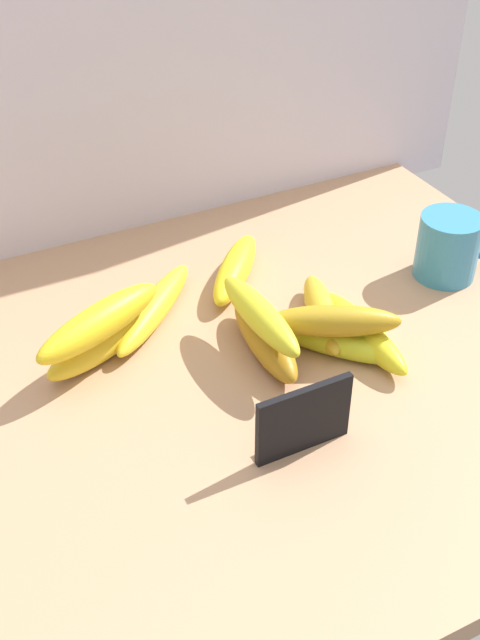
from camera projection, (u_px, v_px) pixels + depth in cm
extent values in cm
cube|color=tan|center=(203.00, 397.00, 93.60)|extent=(110.00, 76.00, 3.00)
cube|color=silver|center=(68.00, 16.00, 101.15)|extent=(130.00, 2.00, 70.00)
cube|color=black|center=(304.00, 420.00, 82.45)|extent=(11.00, 0.80, 8.40)
cube|color=#8A5F48|center=(298.00, 441.00, 85.38)|extent=(9.90, 1.20, 0.60)
cylinder|color=teal|center=(448.00, 247.00, 108.81)|extent=(8.50, 8.50, 9.08)
torus|color=teal|center=(478.00, 238.00, 110.69)|extent=(1.00, 6.08, 6.08)
ellipsoid|color=gold|center=(322.00, 313.00, 101.06)|extent=(9.14, 16.70, 3.77)
ellipsoid|color=gold|center=(104.00, 342.00, 96.17)|extent=(17.48, 10.61, 4.04)
ellipsoid|color=yellow|center=(152.00, 309.00, 101.99)|extent=(17.38, 16.82, 3.59)
ellipsoid|color=gold|center=(330.00, 342.00, 96.86)|extent=(13.79, 16.00, 3.31)
ellipsoid|color=#AA781A|center=(265.00, 338.00, 96.56)|extent=(6.13, 17.57, 4.39)
ellipsoid|color=yellow|center=(362.00, 332.00, 98.00)|extent=(3.84, 17.95, 3.81)
ellipsoid|color=yellow|center=(235.00, 269.00, 108.99)|extent=(14.29, 15.52, 4.03)
ellipsoid|color=#AE861B|center=(334.00, 321.00, 94.22)|extent=(16.03, 10.81, 3.87)
ellipsoid|color=yellow|center=(100.00, 322.00, 92.52)|extent=(18.74, 11.61, 4.29)
ellipsoid|color=gold|center=(260.00, 315.00, 93.52)|extent=(4.05, 17.22, 3.69)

